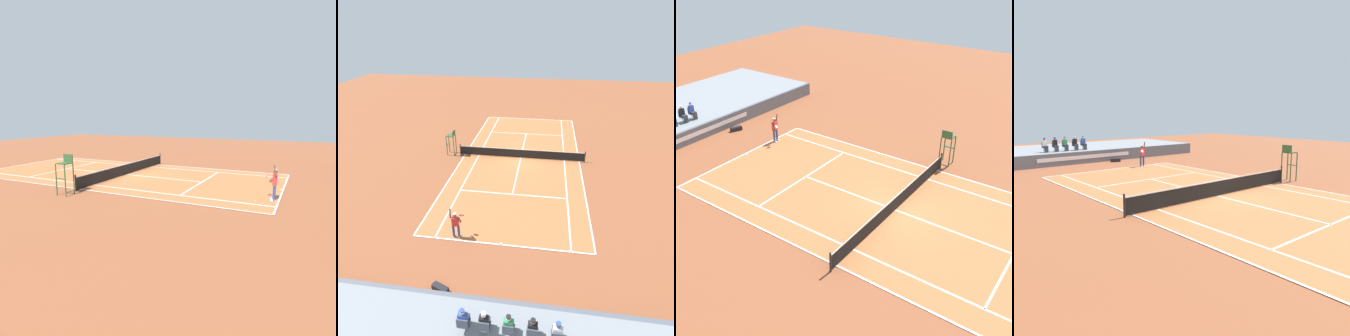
{
  "view_description": "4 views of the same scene",
  "coord_description": "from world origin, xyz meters",
  "views": [
    {
      "loc": [
        20.28,
        13.22,
        4.76
      ],
      "look_at": [
        0.84,
        4.06,
        1.0
      ],
      "focal_mm": 32.26,
      "sensor_mm": 36.0,
      "label": 1
    },
    {
      "loc": [
        -2.15,
        24.48,
        12.01
      ],
      "look_at": [
        0.84,
        4.06,
        1.0
      ],
      "focal_mm": 30.42,
      "sensor_mm": 36.0,
      "label": 2
    },
    {
      "loc": [
        -17.32,
        -8.79,
        13.19
      ],
      "look_at": [
        0.84,
        4.06,
        1.0
      ],
      "focal_mm": 45.04,
      "sensor_mm": 36.0,
      "label": 3
    },
    {
      "loc": [
        -13.61,
        -12.93,
        4.62
      ],
      "look_at": [
        0.84,
        4.06,
        1.0
      ],
      "focal_mm": 37.3,
      "sensor_mm": 36.0,
      "label": 4
    }
  ],
  "objects": [
    {
      "name": "equipment_bag",
      "position": [
        2.45,
        15.48,
        0.16
      ],
      "size": [
        0.95,
        0.62,
        0.32
      ],
      "color": "black",
      "rests_on": "ground"
    },
    {
      "name": "net",
      "position": [
        0.0,
        0.0,
        0.52
      ],
      "size": [
        11.98,
        0.1,
        1.07
      ],
      "color": "black",
      "rests_on": "ground"
    },
    {
      "name": "spectator_seated_3",
      "position": [
        -0.35,
        17.86,
        1.7
      ],
      "size": [
        0.44,
        0.6,
        1.27
      ],
      "color": "#474C56",
      "rests_on": "bleacher_platform"
    },
    {
      "name": "barrier_wall",
      "position": [
        0.0,
        16.42,
        0.55
      ],
      "size": [
        24.94,
        0.25,
        1.09
      ],
      "color": "#565B66",
      "rests_on": "ground"
    },
    {
      "name": "tennis_ball",
      "position": [
        3.46,
        10.72,
        0.03
      ],
      "size": [
        0.07,
        0.07,
        0.07
      ],
      "primitive_type": "sphere",
      "color": "#D1E533",
      "rests_on": "ground"
    },
    {
      "name": "ground_plane",
      "position": [
        0.0,
        0.0,
        0.0
      ],
      "size": [
        80.0,
        80.0,
        0.0
      ],
      "primitive_type": "plane",
      "color": "brown"
    },
    {
      "name": "spectator_seated_4",
      "position": [
        0.47,
        17.86,
        1.7
      ],
      "size": [
        0.44,
        0.6,
        1.27
      ],
      "color": "#474C56",
      "rests_on": "bleacher_platform"
    },
    {
      "name": "court",
      "position": [
        0.0,
        0.0,
        0.01
      ],
      "size": [
        11.08,
        23.88,
        0.03
      ],
      "color": "#B76638",
      "rests_on": "ground"
    },
    {
      "name": "umpire_chair",
      "position": [
        6.75,
        0.0,
        1.56
      ],
      "size": [
        0.77,
        0.77,
        2.44
      ],
      "color": "#2D562D",
      "rests_on": "ground"
    },
    {
      "name": "tennis_player",
      "position": [
        2.8,
        11.59,
        0.99
      ],
      "size": [
        0.75,
        0.7,
        2.08
      ],
      "color": "navy",
      "rests_on": "ground"
    }
  ]
}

